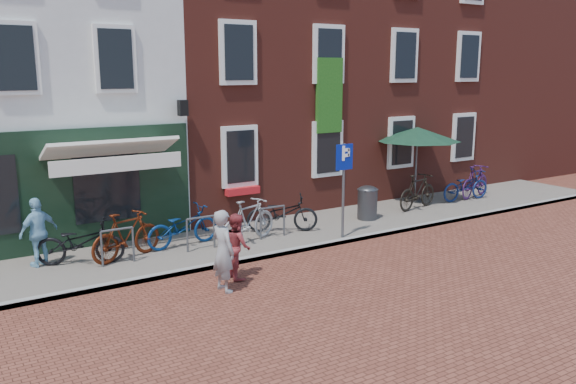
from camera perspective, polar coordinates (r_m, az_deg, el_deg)
ground at (r=14.07m, az=-0.74°, el=-6.26°), size 80.00×80.00×0.00m
sidewalk at (r=15.78m, az=-0.50°, el=-4.06°), size 24.00×3.00×0.10m
building_brick_mid at (r=20.50m, az=-6.43°, el=13.49°), size 6.00×8.00×10.00m
building_brick_right at (r=23.75m, az=7.05°, el=13.23°), size 6.00×8.00×10.00m
filler_right at (r=28.30m, az=17.48°, el=11.52°), size 7.00×8.00×9.00m
litter_bin at (r=17.15m, az=7.70°, el=-0.84°), size 0.57×0.57×1.05m
parking_sign at (r=14.96m, az=5.43°, el=1.80°), size 0.50×0.08×2.44m
parasol at (r=19.53m, az=12.44°, el=5.75°), size 2.76×2.76×2.54m
woman at (r=11.78m, az=-6.29°, el=-5.69°), size 0.48×0.66×1.67m
boy at (r=12.53m, az=-4.98°, el=-5.22°), size 0.60×0.74×1.40m
cafe_person at (r=14.01m, az=-23.01°, el=-3.59°), size 0.98×0.70×1.54m
bicycle_0 at (r=13.88m, az=-19.48°, el=-4.62°), size 2.01×1.32×1.00m
bicycle_1 at (r=13.93m, az=-15.38°, el=-4.07°), size 1.91×1.07×1.11m
bicycle_2 at (r=14.63m, az=-10.17°, el=-3.29°), size 1.96×0.86×1.00m
bicycle_3 at (r=14.75m, az=-3.82°, el=-2.79°), size 1.91×1.08×1.11m
bicycle_4 at (r=15.70m, az=-0.57°, el=-2.08°), size 1.98×1.48×1.00m
bicycle_5 at (r=18.68m, az=12.45°, el=0.05°), size 1.91×0.88×1.11m
bicycle_6 at (r=20.32m, az=16.82°, el=0.60°), size 1.94×0.80×1.00m
bicycle_7 at (r=20.88m, az=17.68°, el=0.99°), size 1.91×0.99×1.11m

